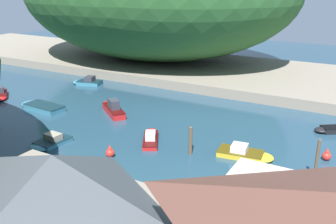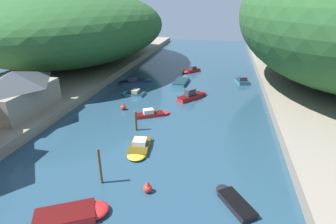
# 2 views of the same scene
# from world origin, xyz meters

# --- Properties ---
(water_surface) EXTENTS (130.00, 130.00, 0.00)m
(water_surface) POSITION_xyz_m (0.00, 30.00, 0.00)
(water_surface) COLOR #234256
(water_surface) RESTS_ON ground
(left_bank) EXTENTS (22.00, 120.00, 1.29)m
(left_bank) POSITION_xyz_m (-24.76, 30.00, 0.64)
(left_bank) COLOR gray
(left_bank) RESTS_ON ground
(hillside_left) EXTENTS (37.05, 51.88, 15.37)m
(hillside_left) POSITION_xyz_m (-25.86, 47.22, 8.97)
(hillside_left) COLOR #285628
(hillside_left) RESTS_ON left_bank
(boathouse_shed) EXTENTS (6.18, 10.38, 5.31)m
(boathouse_shed) POSITION_xyz_m (-18.33, 18.70, 4.04)
(boathouse_shed) COLOR gray
(boathouse_shed) RESTS_ON left_bank
(boat_mid_channel) EXTENTS (4.11, 4.45, 1.26)m
(boat_mid_channel) POSITION_xyz_m (-0.11, 47.55, 0.39)
(boat_mid_channel) COLOR red
(boat_mid_channel) RESTS_ON water_surface
(boat_navy_launch) EXTENTS (3.48, 4.14, 0.54)m
(boat_navy_launch) POSITION_xyz_m (8.61, 9.07, 0.26)
(boat_navy_launch) COLOR black
(boat_navy_launch) RESTS_ON water_surface
(boat_far_right_bank) EXTENTS (5.57, 4.28, 0.66)m
(boat_far_right_bank) POSITION_xyz_m (-2.69, 5.00, 0.33)
(boat_far_right_bank) COLOR red
(boat_far_right_bank) RESTS_ON water_surface
(boat_red_skiff) EXTENTS (4.84, 3.51, 1.03)m
(boat_red_skiff) POSITION_xyz_m (-2.01, 23.68, 0.31)
(boat_red_skiff) COLOR red
(boat_red_skiff) RESTS_ON water_surface
(boat_near_quay) EXTENTS (6.05, 4.81, 0.86)m
(boat_near_quay) POSITION_xyz_m (-9.19, 37.94, 0.27)
(boat_near_quay) COLOR navy
(boat_near_quay) RESTS_ON water_surface
(boat_open_rowboat) EXTENTS (2.58, 6.16, 0.63)m
(boat_open_rowboat) POSITION_xyz_m (-0.64, 39.70, 0.31)
(boat_open_rowboat) COLOR teal
(boat_open_rowboat) RESTS_ON water_surface
(boat_far_upstream) EXTENTS (2.46, 4.86, 1.01)m
(boat_far_upstream) POSITION_xyz_m (-1.01, 14.84, 0.32)
(boat_far_upstream) COLOR gold
(boat_far_upstream) RESTS_ON water_surface
(boat_white_cruiser) EXTENTS (4.62, 5.55, 1.71)m
(boat_white_cruiser) POSITION_xyz_m (2.51, 31.62, 0.52)
(boat_white_cruiser) COLOR red
(boat_white_cruiser) RESTS_ON water_surface
(boat_yellow_tender) EXTENTS (3.88, 2.28, 0.94)m
(boat_yellow_tender) POSITION_xyz_m (-7.39, 31.13, 0.28)
(boat_yellow_tender) COLOR teal
(boat_yellow_tender) RESTS_ON water_surface
(boat_cabin_cruiser) EXTENTS (2.94, 4.54, 1.22)m
(boat_cabin_cruiser) POSITION_xyz_m (10.41, 42.26, 0.38)
(boat_cabin_cruiser) COLOR teal
(boat_cabin_cruiser) RESTS_ON water_surface
(mooring_post_second) EXTENTS (0.23, 0.23, 3.46)m
(mooring_post_second) POSITION_xyz_m (-2.52, 9.09, 1.74)
(mooring_post_second) COLOR brown
(mooring_post_second) RESTS_ON water_surface
(mooring_post_fourth) EXTENTS (0.32, 0.32, 2.55)m
(mooring_post_fourth) POSITION_xyz_m (-2.82, 19.17, 1.28)
(mooring_post_fourth) COLOR brown
(mooring_post_fourth) RESTS_ON water_surface
(channel_buoy_near) EXTENTS (0.75, 0.75, 1.12)m
(channel_buoy_near) POSITION_xyz_m (-6.67, 24.81, 0.44)
(channel_buoy_near) COLOR red
(channel_buoy_near) RESTS_ON water_surface
(channel_buoy_far) EXTENTS (0.73, 0.73, 1.09)m
(channel_buoy_far) POSITION_xyz_m (1.73, 8.82, 0.43)
(channel_buoy_far) COLOR red
(channel_buoy_far) RESTS_ON water_surface
(person_on_quay) EXTENTS (0.28, 0.41, 1.69)m
(person_on_quay) POSITION_xyz_m (-15.79, 14.53, 2.26)
(person_on_quay) COLOR #282D3D
(person_on_quay) RESTS_ON left_bank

